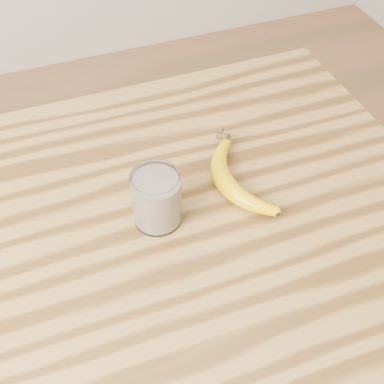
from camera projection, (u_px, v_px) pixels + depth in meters
name	position (u px, v px, depth m)	size (l,w,h in m)	color
table	(113.00, 283.00, 0.97)	(1.20, 0.80, 0.90)	olive
smoothie_glass	(157.00, 199.00, 0.88)	(0.08, 0.08, 0.10)	white
banana	(225.00, 183.00, 0.95)	(0.10, 0.28, 0.03)	#EBB400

